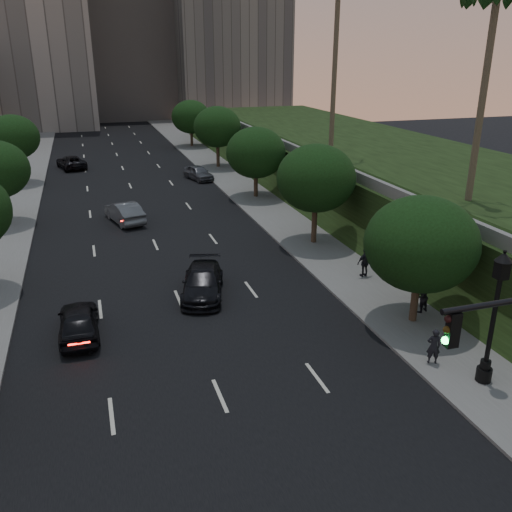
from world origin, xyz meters
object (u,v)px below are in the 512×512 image
object	(u,v)px
sedan_mid_left	(124,212)
pedestrian_a	(434,346)
street_lamp	(492,324)
pedestrian_b	(421,296)
pedestrian_c	(365,262)
sedan_near_right	(203,282)
sedan_far_right	(198,173)
sedan_far_left	(71,162)
sedan_near_left	(79,321)

from	to	relation	value
sedan_mid_left	pedestrian_a	size ratio (longest dim) A/B	3.13
street_lamp	pedestrian_a	world-z (taller)	street_lamp
pedestrian_b	pedestrian_c	world-z (taller)	pedestrian_c
sedan_near_right	sedan_far_right	world-z (taller)	sedan_near_right
pedestrian_a	pedestrian_b	bearing A→B (deg)	-96.91
sedan_far_left	pedestrian_c	world-z (taller)	pedestrian_c
sedan_near_left	pedestrian_c	distance (m)	15.80
sedan_near_left	pedestrian_c	xyz separation A→B (m)	(15.67, 2.07, 0.25)
pedestrian_a	sedan_far_left	bearing A→B (deg)	-52.30
sedan_far_right	pedestrian_c	size ratio (longest dim) A/B	2.51
sedan_mid_left	pedestrian_c	size ratio (longest dim) A/B	2.88
sedan_near_left	pedestrian_a	bearing A→B (deg)	153.38
pedestrian_c	sedan_mid_left	bearing A→B (deg)	-57.35
sedan_far_right	pedestrian_c	world-z (taller)	pedestrian_c
sedan_far_left	pedestrian_b	bearing A→B (deg)	96.93
sedan_far_left	pedestrian_a	world-z (taller)	pedestrian_a
sedan_far_right	street_lamp	bearing A→B (deg)	-101.09
sedan_mid_left	pedestrian_b	distance (m)	23.87
sedan_mid_left	sedan_far_left	world-z (taller)	sedan_mid_left
pedestrian_a	pedestrian_c	size ratio (longest dim) A/B	0.92
sedan_mid_left	sedan_near_right	world-z (taller)	sedan_mid_left
sedan_near_right	sedan_far_right	xyz separation A→B (m)	(5.58, 27.53, -0.02)
sedan_near_left	sedan_far_right	xyz separation A→B (m)	(11.92, 30.18, -0.02)
sedan_near_right	pedestrian_a	xyz separation A→B (m)	(7.55, -9.72, 0.19)
street_lamp	sedan_near_left	xyz separation A→B (m)	(-15.05, 8.80, -1.89)
sedan_far_left	sedan_far_right	distance (m)	15.82
street_lamp	pedestrian_b	distance (m)	6.30
sedan_near_left	sedan_mid_left	xyz separation A→B (m)	(3.50, 17.43, 0.05)
sedan_near_left	sedan_mid_left	world-z (taller)	sedan_mid_left
sedan_mid_left	pedestrian_b	world-z (taller)	pedestrian_b
sedan_far_left	street_lamp	bearing A→B (deg)	93.40
pedestrian_a	sedan_far_right	bearing A→B (deg)	-66.17
pedestrian_b	pedestrian_c	size ratio (longest dim) A/B	0.97
sedan_far_right	sedan_near_right	bearing A→B (deg)	-117.13
sedan_near_right	sedan_far_right	size ratio (longest dim) A/B	1.20
sedan_near_left	sedan_far_right	bearing A→B (deg)	-111.19
pedestrian_a	pedestrian_b	xyz separation A→B (m)	(2.23, 4.25, 0.04)
sedan_mid_left	pedestrian_c	bearing A→B (deg)	113.67
sedan_far_right	sedan_far_left	bearing A→B (deg)	125.65
sedan_far_left	pedestrian_c	bearing A→B (deg)	98.78
sedan_far_left	pedestrian_b	world-z (taller)	pedestrian_b
sedan_mid_left	sedan_far_right	xyz separation A→B (m)	(8.42, 12.75, -0.08)
sedan_near_left	sedan_mid_left	bearing A→B (deg)	-101.00
sedan_near_left	pedestrian_c	world-z (taller)	pedestrian_c
sedan_mid_left	pedestrian_c	distance (m)	19.60
sedan_far_left	pedestrian_a	xyz separation A→B (m)	(14.32, -47.14, 0.21)
sedan_near_left	pedestrian_a	world-z (taller)	pedestrian_a
sedan_near_left	pedestrian_b	xyz separation A→B (m)	(16.13, -2.82, 0.22)
sedan_near_right	sedan_mid_left	bearing A→B (deg)	116.69
pedestrian_a	pedestrian_c	distance (m)	9.31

